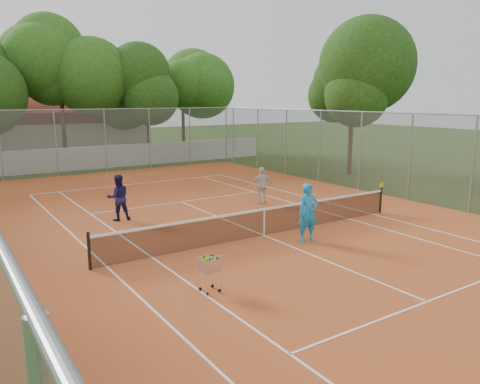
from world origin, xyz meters
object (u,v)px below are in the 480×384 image
player_near (308,213)px  player_far_right (262,186)px  player_far_left (118,198)px  clubhouse (35,129)px  ball_hopper (210,273)px  tennis_net (264,222)px

player_near → player_far_right: size_ratio=1.17×
player_far_left → clubhouse: bearing=-85.1°
player_near → clubhouse: bearing=106.8°
player_near → ball_hopper: bearing=-147.7°
player_far_left → player_far_right: bearing=-178.1°
clubhouse → ball_hopper: (-1.93, -32.11, -1.70)m
player_far_left → player_near: bearing=133.5°
tennis_net → player_far_left: size_ratio=6.65×
player_far_right → ball_hopper: bearing=71.1°
player_near → ball_hopper: (-4.76, -1.82, -0.49)m
tennis_net → ball_hopper: tennis_net is taller
ball_hopper → player_far_left: bearing=91.8°
player_far_left → player_far_right: (6.32, -0.71, -0.07)m
clubhouse → player_far_left: (-1.44, -24.21, -1.29)m
tennis_net → player_far_left: player_far_left is taller
tennis_net → player_near: (0.83, -1.29, 0.48)m
player_near → player_far_left: 7.43m
clubhouse → player_far_left: clubhouse is taller
player_far_right → ball_hopper: 9.90m
player_near → tennis_net: bearing=134.2°
player_far_right → ball_hopper: size_ratio=1.73×
tennis_net → ball_hopper: 5.01m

